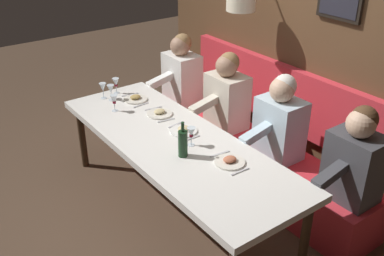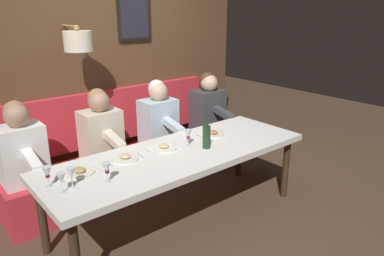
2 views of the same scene
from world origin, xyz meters
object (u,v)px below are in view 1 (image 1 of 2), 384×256
object	(u,v)px
diner_near	(280,120)
wine_glass_2	(116,83)
wine_glass_0	(191,133)
wine_glass_1	(111,89)
diner_middle	(227,94)
wine_glass_4	(103,88)
diner_far	(181,71)
dining_table	(174,146)
wine_glass_3	(114,100)
diner_nearest	(355,158)
wine_bottle	(183,143)

from	to	relation	value
diner_near	wine_glass_2	world-z (taller)	diner_near
wine_glass_0	wine_glass_1	world-z (taller)	same
wine_glass_2	diner_middle	bearing A→B (deg)	-45.72
wine_glass_4	diner_middle	bearing A→B (deg)	-38.84
diner_middle	wine_glass_4	world-z (taller)	diner_middle
diner_far	wine_glass_1	size ratio (longest dim) A/B	4.82
wine_glass_4	wine_glass_1	bearing A→B (deg)	-64.67
dining_table	diner_far	size ratio (longest dim) A/B	3.28
dining_table	wine_glass_4	xyz separation A→B (m)	(-0.09, 1.14, 0.18)
wine_glass_4	wine_glass_3	bearing A→B (deg)	-97.91
wine_glass_2	dining_table	bearing A→B (deg)	-93.82
wine_glass_1	wine_glass_3	xyz separation A→B (m)	(-0.09, -0.24, -0.00)
diner_nearest	wine_glass_1	distance (m)	2.39
wine_glass_1	wine_bottle	distance (m)	1.31
diner_near	wine_glass_1	distance (m)	1.70
diner_far	wine_glass_3	size ratio (longest dim) A/B	4.82
wine_glass_0	diner_near	bearing A→B (deg)	-14.74
wine_glass_2	wine_bottle	xyz separation A→B (m)	(-0.17, -1.44, 0.00)
wine_glass_1	wine_glass_2	distance (m)	0.18
diner_far	wine_glass_1	world-z (taller)	diner_far
diner_far	wine_glass_1	bearing A→B (deg)	-173.97
wine_glass_3	dining_table	bearing A→B (deg)	-80.47
wine_glass_3	wine_bottle	distance (m)	1.06
diner_nearest	wine_bottle	world-z (taller)	diner_nearest
diner_far	wine_glass_3	xyz separation A→B (m)	(-1.02, -0.34, 0.04)
wine_glass_1	wine_bottle	size ratio (longest dim) A/B	0.55
dining_table	wine_glass_2	size ratio (longest dim) A/B	15.81
diner_near	wine_glass_0	world-z (taller)	diner_near
wine_glass_3	wine_glass_1	bearing A→B (deg)	69.94
diner_near	diner_far	bearing A→B (deg)	90.00
diner_near	diner_far	world-z (taller)	same
dining_table	wine_glass_4	distance (m)	1.16
diner_middle	wine_bottle	distance (m)	1.15
wine_bottle	wine_glass_2	bearing A→B (deg)	83.42
diner_far	wine_glass_3	world-z (taller)	diner_far
dining_table	diner_nearest	bearing A→B (deg)	-52.58
diner_far	wine_bottle	world-z (taller)	diner_far
dining_table	wine_glass_3	world-z (taller)	wine_glass_3
diner_near	dining_table	bearing A→B (deg)	157.22
diner_middle	wine_bottle	size ratio (longest dim) A/B	2.64
diner_middle	wine_glass_3	xyz separation A→B (m)	(-1.02, 0.45, 0.04)
wine_glass_2	wine_glass_3	size ratio (longest dim) A/B	1.00
diner_far	diner_near	bearing A→B (deg)	-90.00
diner_nearest	wine_bottle	xyz separation A→B (m)	(-0.97, 0.90, 0.04)
wine_glass_1	wine_bottle	xyz separation A→B (m)	(-0.04, -1.31, -0.00)
wine_glass_2	wine_glass_4	size ratio (longest dim) A/B	1.00
diner_far	wine_glass_4	xyz separation A→B (m)	(-0.97, -0.01, 0.04)
wine_glass_0	wine_bottle	distance (m)	0.18
diner_middle	wine_glass_3	world-z (taller)	diner_middle
dining_table	wine_glass_2	xyz separation A→B (m)	(0.08, 1.18, 0.18)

